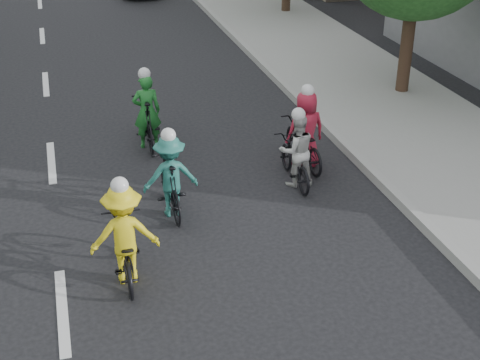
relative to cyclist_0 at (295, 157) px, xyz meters
name	(u,v)px	position (x,y,z in m)	size (l,w,h in m)	color
ground	(62,311)	(-4.51, -2.80, -0.55)	(120.00, 120.00, 0.00)	black
sidewalk_right	(322,57)	(3.49, 7.20, -0.48)	(4.00, 80.00, 0.15)	gray
curb_right	(260,62)	(1.54, 7.20, -0.46)	(0.18, 80.00, 0.18)	#999993
cyclist_0	(295,157)	(0.00, 0.00, 0.00)	(0.71, 1.67, 1.57)	black
cyclist_1	(147,118)	(-2.45, 2.51, 0.07)	(0.60, 1.82, 1.76)	black
cyclist_2	(170,180)	(-2.50, -0.47, 0.08)	(0.97, 1.71, 1.64)	black
cyclist_3	(125,242)	(-3.51, -2.23, 0.08)	(1.05, 1.72, 1.74)	black
cyclist_5	(304,138)	(0.43, 0.69, 0.05)	(0.80, 1.78, 1.75)	black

